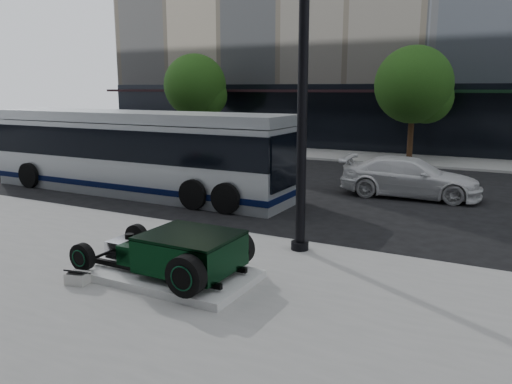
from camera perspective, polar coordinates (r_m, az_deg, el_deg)
The scene contains 9 objects.
ground at distance 14.55m, azimuth 3.19°, elevation -3.15°, with size 120.00×120.00×0.00m, color black.
sidewalk_far at distance 27.67m, azimuth 15.43°, elevation 3.69°, with size 70.00×4.00×0.12m, color gray.
street_trees at distance 26.29m, azimuth 17.90°, elevation 11.26°, with size 29.80×3.80×5.70m.
display_plinth at distance 10.01m, azimuth -10.00°, elevation -9.17°, with size 3.40×1.80×0.15m, color silver.
hot_rod at distance 9.65m, azimuth -8.53°, elevation -6.75°, with size 3.22×2.00×0.81m.
info_plaque at distance 10.11m, azimuth -19.71°, elevation -9.17°, with size 0.45×0.37×0.31m.
lamppost at distance 10.98m, azimuth 5.34°, elevation 10.56°, with size 0.40×0.40×7.35m.
transit_bus at distance 18.68m, azimuth -13.51°, elevation 4.50°, with size 12.12×2.88×2.92m.
white_sedan at distance 18.27m, azimuth 17.19°, elevation 1.62°, with size 1.93×4.75×1.38m, color white.
Camera 1 is at (5.84, -12.79, 3.74)m, focal length 35.00 mm.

